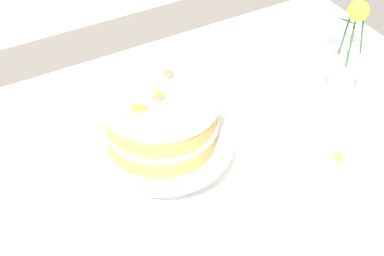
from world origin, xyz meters
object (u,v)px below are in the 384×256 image
(cake_stand, at_px, (162,146))
(flower_vase, at_px, (349,49))
(layer_cake, at_px, (161,118))
(dining_table, at_px, (215,202))

(cake_stand, relative_size, flower_vase, 0.94)
(cake_stand, distance_m, layer_cake, 0.07)
(dining_table, bearing_deg, layer_cake, 151.70)
(dining_table, relative_size, layer_cake, 6.05)
(dining_table, bearing_deg, flower_vase, 12.58)
(dining_table, height_order, flower_vase, flower_vase)
(dining_table, distance_m, layer_cake, 0.27)
(dining_table, height_order, layer_cake, layer_cake)
(flower_vase, bearing_deg, dining_table, -167.42)
(dining_table, relative_size, flower_vase, 4.54)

